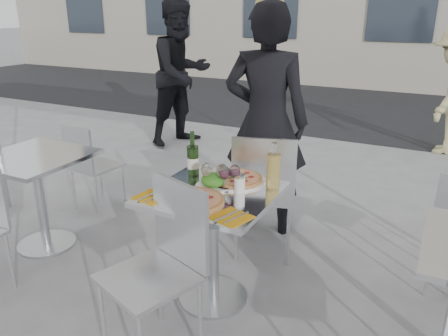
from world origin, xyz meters
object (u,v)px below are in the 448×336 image
at_px(wineglass_white_a, 206,170).
at_px(pizza_near, 193,200).
at_px(chair_near, 164,256).
at_px(chair_far, 264,187).
at_px(wineglass_red_a, 224,173).
at_px(napkin_right, 231,217).
at_px(main_table, 213,224).
at_px(woman_diner, 266,122).
at_px(wine_bottle, 193,159).
at_px(carafe, 273,171).
at_px(sugar_shaker, 240,183).
at_px(napkin_left, 152,196).
at_px(pizza_far, 237,179).
at_px(pedestrian_a, 181,73).
at_px(side_table_left, 37,182).
at_px(wineglass_red_b, 235,173).
at_px(salad_plate, 214,181).
at_px(side_chair_lfar, 88,161).
at_px(wineglass_white_b, 222,172).

bearing_deg(wineglass_white_a, pizza_near, -81.01).
bearing_deg(chair_near, pizza_near, 107.69).
height_order(chair_far, pizza_near, chair_far).
xyz_separation_m(wineglass_red_a, napkin_right, (0.19, -0.30, -0.11)).
bearing_deg(main_table, woman_diner, 95.39).
height_order(chair_far, wineglass_red_a, chair_far).
bearing_deg(napkin_right, wine_bottle, 155.37).
relative_size(woman_diner, carafe, 6.35).
relative_size(sugar_shaker, napkin_left, 0.53).
height_order(woman_diner, pizza_far, woman_diner).
distance_m(pedestrian_a, pizza_near, 3.71).
distance_m(side_table_left, wineglass_red_b, 1.64).
distance_m(side_table_left, wineglass_white_a, 1.47).
bearing_deg(wineglass_red_b, wineglass_red_a, -140.64).
xyz_separation_m(pizza_near, wineglass_red_b, (0.13, 0.25, 0.10)).
bearing_deg(chair_far, salad_plate, 61.20).
bearing_deg(chair_near, side_table_left, -178.41).
bearing_deg(carafe, salad_plate, -159.63).
bearing_deg(napkin_left, carafe, 43.36).
bearing_deg(sugar_shaker, main_table, -153.07).
bearing_deg(pizza_far, side_table_left, -172.15).
distance_m(side_table_left, woman_diner, 1.81).
height_order(main_table, wineglass_red_b, wineglass_red_b).
xyz_separation_m(side_table_left, sugar_shaker, (1.64, 0.07, 0.26)).
height_order(chair_near, salad_plate, chair_near).
height_order(chair_far, wineglass_red_b, chair_far).
height_order(side_chair_lfar, pizza_near, side_chair_lfar).
bearing_deg(chair_near, sugar_shaker, 90.72).
bearing_deg(side_table_left, wine_bottle, 7.73).
height_order(wineglass_red_a, napkin_left, wineglass_red_a).
bearing_deg(side_table_left, pedestrian_a, 100.86).
distance_m(wineglass_red_b, napkin_right, 0.38).
bearing_deg(salad_plate, pizza_far, 58.33).
bearing_deg(woman_diner, wine_bottle, 71.28).
xyz_separation_m(chair_far, chair_near, (-0.12, -1.08, -0.01)).
bearing_deg(napkin_right, side_table_left, -171.49).
xyz_separation_m(side_table_left, chair_far, (1.58, 0.62, 0.03)).
height_order(carafe, wineglass_white_b, carafe).
distance_m(main_table, side_chair_lfar, 1.75).
distance_m(salad_plate, wineglass_red_b, 0.15).
bearing_deg(wineglass_red_b, woman_diner, 101.69).
xyz_separation_m(main_table, side_chair_lfar, (-1.62, 0.66, -0.05)).
xyz_separation_m(chair_near, wineglass_red_a, (0.09, 0.51, 0.30)).
distance_m(chair_near, carafe, 0.80).
relative_size(pizza_far, napkin_right, 1.57).
relative_size(salad_plate, wineglass_red_b, 1.40).
relative_size(woman_diner, pizza_near, 5.29).
bearing_deg(woman_diner, chair_near, 81.99).
distance_m(chair_far, pedestrian_a, 3.18).
bearing_deg(pizza_near, napkin_right, -16.47).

